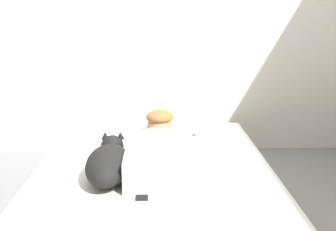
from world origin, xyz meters
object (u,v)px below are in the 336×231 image
person_lying (160,148)px  dog (109,162)px  bed (154,186)px  pillow (169,128)px  cell_phone (142,194)px  coffee_cup (171,139)px

person_lying → dog: (-0.31, -0.22, -0.00)m
bed → pillow: 0.65m
bed → cell_phone: bearing=-98.1°
pillow → dog: bearing=-115.0°
cell_phone → coffee_cup: bearing=77.1°
bed → dog: bearing=-140.9°
person_lying → cell_phone: 0.47m
dog → cell_phone: size_ratio=4.11×
dog → person_lying: bearing=35.4°
person_lying → bed: bearing=-178.8°
coffee_cup → dog: bearing=-123.4°
dog → coffee_cup: 0.72m
bed → dog: size_ratio=3.33×
pillow → cell_phone: pillow is taller
person_lying → coffee_cup: person_lying is taller
dog → cell_phone: dog is taller
person_lying → cell_phone: bearing=-103.1°
pillow → dog: dog is taller
pillow → coffee_cup: pillow is taller
bed → coffee_cup: (0.12, 0.38, 0.20)m
coffee_cup → cell_phone: coffee_cup is taller
person_lying → coffee_cup: (0.08, 0.38, -0.07)m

